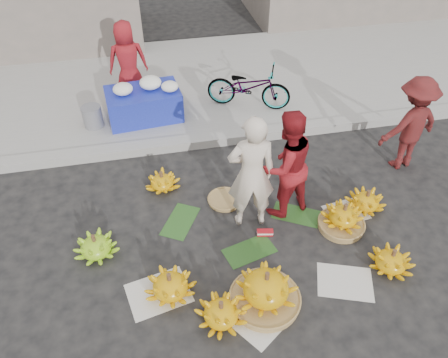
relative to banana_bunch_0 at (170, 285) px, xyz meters
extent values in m
plane|color=black|center=(1.16, 0.63, -0.16)|extent=(80.00, 80.00, 0.00)
cube|color=gray|center=(1.16, 2.83, -0.08)|extent=(40.00, 0.25, 0.15)
cube|color=gray|center=(1.16, 4.93, -0.10)|extent=(40.00, 4.00, 0.12)
cylinder|color=#4E321F|center=(0.00, 0.00, 0.14)|extent=(0.05, 0.05, 0.12)
cylinder|color=#4E321F|center=(0.50, -0.46, 0.12)|extent=(0.05, 0.05, 0.12)
cylinder|color=olive|center=(1.04, -0.33, -0.11)|extent=(0.80, 0.80, 0.09)
cylinder|color=#4E321F|center=(1.04, -0.33, 0.31)|extent=(0.05, 0.05, 0.12)
cylinder|color=#4E321F|center=(2.67, -0.18, 0.11)|extent=(0.05, 0.05, 0.12)
cylinder|color=olive|center=(2.36, 0.58, -0.11)|extent=(0.61, 0.61, 0.09)
cylinder|color=#4E321F|center=(2.36, 0.58, 0.21)|extent=(0.05, 0.05, 0.12)
cylinder|color=#4E321F|center=(2.85, 0.86, 0.11)|extent=(0.05, 0.05, 0.12)
cylinder|color=#4E321F|center=(-0.85, 0.79, 0.12)|extent=(0.05, 0.05, 0.12)
cylinder|color=#4E321F|center=(0.09, 1.87, 0.09)|extent=(0.05, 0.05, 0.12)
cylinder|color=olive|center=(0.94, 1.40, -0.13)|extent=(0.56, 0.56, 0.05)
cube|color=red|center=(1.32, 0.65, -0.11)|extent=(0.22, 0.11, 0.09)
imported|color=beige|center=(1.18, 0.96, 0.68)|extent=(0.65, 0.46, 1.68)
imported|color=maroon|center=(1.68, 1.10, 0.63)|extent=(0.91, 0.79, 1.58)
imported|color=maroon|center=(3.82, 1.69, 0.59)|extent=(1.06, 0.73, 1.50)
cube|color=#1923A2|center=(-0.02, 3.70, 0.22)|extent=(1.32, 0.90, 0.52)
ellipsoid|color=white|center=(-0.33, 3.65, 0.58)|extent=(0.33, 0.33, 0.18)
ellipsoid|color=white|center=(0.14, 3.76, 0.59)|extent=(0.37, 0.37, 0.21)
ellipsoid|color=white|center=(0.45, 3.60, 0.56)|extent=(0.29, 0.29, 0.16)
cylinder|color=slate|center=(-0.91, 3.60, 0.15)|extent=(0.33, 0.33, 0.37)
imported|color=maroon|center=(-0.20, 4.48, 0.68)|extent=(0.73, 0.50, 1.44)
imported|color=gray|center=(1.86, 3.69, 0.36)|extent=(1.07, 1.60, 0.79)
camera|label=1|loc=(-0.01, -3.06, 4.18)|focal=35.00mm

